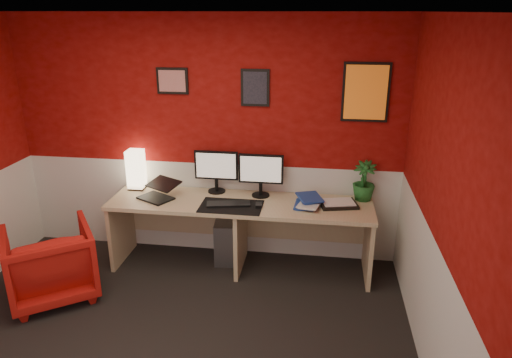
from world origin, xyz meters
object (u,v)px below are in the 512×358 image
Objects in this scene: zen_tray at (338,204)px; monitor_right at (261,169)px; armchair at (51,263)px; laptop at (155,189)px; pc_tower at (226,238)px; shoji_lamp at (136,171)px; desk at (241,235)px; monitor_left at (216,165)px; potted_plant at (364,181)px.

monitor_right is at bearing 169.59° from zen_tray.
armchair is at bearing -152.81° from monitor_right.
laptop is 1.07m from monitor_right.
armchair is at bearing -153.50° from pc_tower.
shoji_lamp is 1.14× the size of zen_tray.
pc_tower is at bearing 47.83° from laptop.
monitor_right is at bearing 41.81° from laptop.
shoji_lamp is 0.69× the size of monitor_right.
zen_tray is (0.96, 0.04, 0.38)m from desk.
zen_tray is at bearing -10.41° from monitor_right.
pc_tower is at bearing 173.38° from zen_tray.
armchair is (-1.44, -0.92, 0.12)m from pc_tower.
pc_tower is at bearing -32.04° from monitor_left.
laptop reaches higher than armchair.
laptop is (-0.85, -0.05, 0.47)m from desk.
shoji_lamp is (-1.14, 0.21, 0.56)m from desk.
shoji_lamp is 1.23m from armchair.
laptop is at bearing -176.81° from desk.
desk is 4.48× the size of monitor_left.
potted_plant reaches higher than pc_tower.
shoji_lamp is at bearing 171.80° from pc_tower.
pc_tower is (-1.39, -0.05, -0.70)m from potted_plant.
potted_plant is (1.49, -0.00, -0.09)m from monitor_left.
zen_tray is (1.25, -0.19, -0.28)m from monitor_left.
laptop is at bearing -167.38° from monitor_right.
desk is 6.56× the size of potted_plant.
shoji_lamp is at bearing 167.72° from laptop.
monitor_left is 1.29× the size of pc_tower.
laptop is 0.57× the size of monitor_right.
pc_tower is (0.95, -0.03, -0.70)m from shoji_lamp.
shoji_lamp is at bearing -178.29° from monitor_left.
shoji_lamp is at bearing 178.92° from monitor_right.
potted_plant is at bearing 163.15° from armchair.
zen_tray is 0.47× the size of armchair.
armchair is at bearing -108.95° from laptop.
monitor_right is 1.29× the size of pc_tower.
zen_tray reaches higher than pc_tower.
monitor_right is 2.15m from armchair.
laptop is 0.94× the size of zen_tray.
laptop is 1.16m from armchair.
desk is 4.48× the size of monitor_right.
shoji_lamp is at bearing -153.13° from armchair.
armchair is (-1.34, -0.98, -0.68)m from monitor_left.
monitor_right is at bearing -177.46° from potted_plant.
desk is 1.29m from shoji_lamp.
armchair is (-0.49, -0.96, -0.59)m from shoji_lamp.
armchair is (-0.78, -0.70, -0.50)m from laptop.
monitor_left is 0.77× the size of armchair.
armchair is at bearing -163.07° from zen_tray.
zen_tray is 1.27m from pc_tower.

